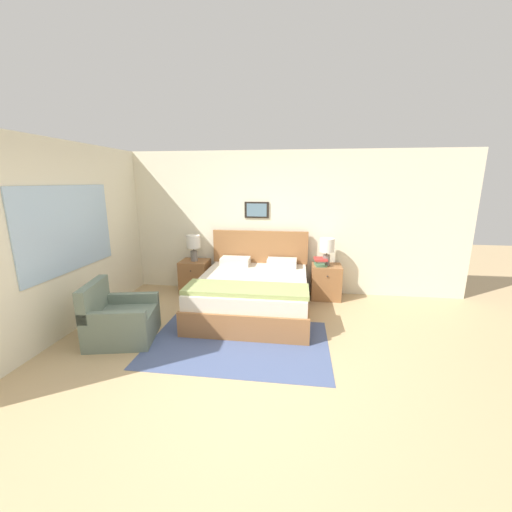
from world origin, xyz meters
TOP-DOWN VIEW (x-y plane):
  - ground_plane at (0.00, 0.00)m, footprint 16.00×16.00m
  - wall_back at (-0.00, 2.69)m, footprint 7.31×0.09m
  - wall_left at (-2.48, 1.30)m, footprint 0.08×5.06m
  - area_rug_main at (-0.07, 0.55)m, footprint 2.33×1.53m
  - bed at (-0.03, 1.62)m, footprint 1.76×2.00m
  - armchair at (-1.65, 0.46)m, footprint 0.94×0.91m
  - nightstand_near_window at (-1.25, 2.38)m, footprint 0.52×0.47m
  - nightstand_by_door at (1.18, 2.38)m, footprint 0.52×0.47m
  - table_lamp_near_window at (-1.25, 2.38)m, footprint 0.25×0.25m
  - table_lamp_by_door at (1.17, 2.38)m, footprint 0.25×0.25m
  - book_thick_bottom at (1.07, 2.34)m, footprint 0.22×0.27m
  - book_hardcover_middle at (1.07, 2.34)m, footprint 0.17×0.26m
  - book_novel_upper at (1.07, 2.34)m, footprint 0.16×0.23m
  - book_slim_near_top at (1.07, 2.34)m, footprint 0.24×0.29m

SIDE VIEW (x-z plane):
  - ground_plane at x=0.00m, z-range 0.00..0.00m
  - area_rug_main at x=-0.07m, z-range 0.00..0.01m
  - armchair at x=-1.65m, z-range -0.13..0.66m
  - nightstand_near_window at x=-1.25m, z-range 0.00..0.61m
  - nightstand_by_door at x=1.18m, z-range 0.00..0.61m
  - bed at x=-0.03m, z-range -0.27..0.90m
  - book_thick_bottom at x=1.07m, z-range 0.61..0.65m
  - book_hardcover_middle at x=1.07m, z-range 0.65..0.69m
  - book_novel_upper at x=1.07m, z-range 0.69..0.72m
  - book_slim_near_top at x=1.07m, z-range 0.72..0.74m
  - table_lamp_near_window at x=-1.25m, z-range 0.69..1.18m
  - table_lamp_by_door at x=1.17m, z-range 0.69..1.18m
  - wall_back at x=0.00m, z-range 0.00..2.60m
  - wall_left at x=-2.48m, z-range 0.01..2.61m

